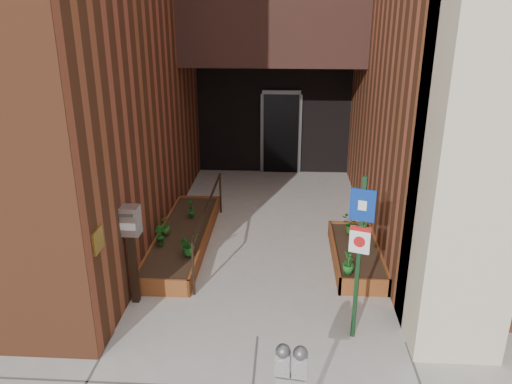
# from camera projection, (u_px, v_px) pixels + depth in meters

# --- Properties ---
(ground) EXTENTS (80.00, 80.00, 0.00)m
(ground) POSITION_uv_depth(u_px,v_px,m) (258.00, 337.00, 6.82)
(ground) COLOR #9E9991
(ground) RESTS_ON ground
(planter_left) EXTENTS (0.90, 3.60, 0.30)m
(planter_left) POSITION_uv_depth(u_px,v_px,m) (184.00, 238.00, 9.38)
(planter_left) COLOR brown
(planter_left) RESTS_ON ground
(planter_right) EXTENTS (0.80, 2.20, 0.30)m
(planter_right) POSITION_uv_depth(u_px,v_px,m) (356.00, 256.00, 8.73)
(planter_right) COLOR brown
(planter_right) RESTS_ON ground
(handrail) EXTENTS (0.04, 3.34, 0.90)m
(handrail) POSITION_uv_depth(u_px,v_px,m) (209.00, 210.00, 9.09)
(handrail) COLOR black
(handrail) RESTS_ON ground
(parking_meter) EXTENTS (0.31, 0.16, 1.36)m
(parking_meter) POSITION_uv_depth(u_px,v_px,m) (291.00, 373.00, 4.63)
(parking_meter) COLOR #B1B2B4
(parking_meter) RESTS_ON ground
(sign_post) EXTENTS (0.30, 0.12, 2.31)m
(sign_post) POSITION_uv_depth(u_px,v_px,m) (360.00, 243.00, 6.32)
(sign_post) COLOR black
(sign_post) RESTS_ON ground
(payment_dropbox) EXTENTS (0.32, 0.25, 1.57)m
(payment_dropbox) POSITION_uv_depth(u_px,v_px,m) (130.00, 234.00, 7.24)
(payment_dropbox) COLOR black
(payment_dropbox) RESTS_ON ground
(shrub_left_a) EXTENTS (0.47, 0.47, 0.38)m
(shrub_left_a) POSITION_uv_depth(u_px,v_px,m) (188.00, 244.00, 8.37)
(shrub_left_a) COLOR #1B5E1B
(shrub_left_a) RESTS_ON planter_left
(shrub_left_b) EXTENTS (0.26, 0.26, 0.34)m
(shrub_left_b) POSITION_uv_depth(u_px,v_px,m) (159.00, 235.00, 8.73)
(shrub_left_b) COLOR #175117
(shrub_left_b) RESTS_ON planter_left
(shrub_left_c) EXTENTS (0.22, 0.22, 0.32)m
(shrub_left_c) POSITION_uv_depth(u_px,v_px,m) (165.00, 226.00, 9.13)
(shrub_left_c) COLOR #2A621C
(shrub_left_c) RESTS_ON planter_left
(shrub_left_d) EXTENTS (0.24, 0.24, 0.41)m
(shrub_left_d) POSITION_uv_depth(u_px,v_px,m) (191.00, 207.00, 9.86)
(shrub_left_d) COLOR #185418
(shrub_left_d) RESTS_ON planter_left
(shrub_right_a) EXTENTS (0.24, 0.24, 0.35)m
(shrub_right_a) POSITION_uv_depth(u_px,v_px,m) (349.00, 263.00, 7.79)
(shrub_right_a) COLOR #1A5C1C
(shrub_right_a) RESTS_ON planter_right
(shrub_right_b) EXTENTS (0.23, 0.23, 0.31)m
(shrub_right_b) POSITION_uv_depth(u_px,v_px,m) (365.00, 221.00, 9.34)
(shrub_right_b) COLOR #23611B
(shrub_right_b) RESTS_ON planter_right
(shrub_right_c) EXTENTS (0.44, 0.44, 0.34)m
(shrub_right_c) POSITION_uv_depth(u_px,v_px,m) (351.00, 224.00, 9.15)
(shrub_right_c) COLOR #1E5117
(shrub_right_c) RESTS_ON planter_right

